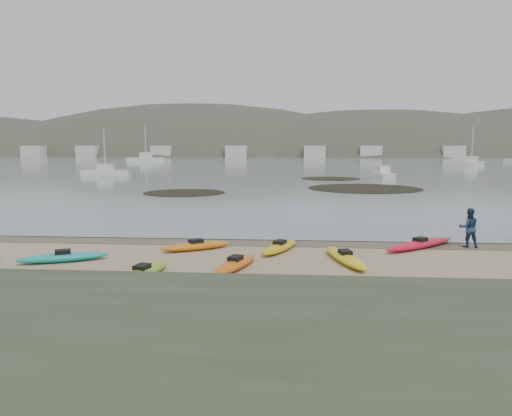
{
  "coord_description": "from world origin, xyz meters",
  "views": [
    {
      "loc": [
        1.82,
        -22.44,
        4.37
      ],
      "look_at": [
        0.0,
        0.0,
        1.5
      ],
      "focal_mm": 35.0,
      "sensor_mm": 36.0,
      "label": 1
    }
  ],
  "objects": [
    {
      "name": "person_east",
      "position": [
        9.18,
        -0.8,
        0.85
      ],
      "size": [
        0.85,
        0.67,
        1.69
      ],
      "primitive_type": "imported",
      "rotation": [
        0.0,
        0.0,
        3.1
      ],
      "color": "navy",
      "rests_on": "ground"
    },
    {
      "name": "kayaks",
      "position": [
        -0.79,
        -3.95,
        0.17
      ],
      "size": [
        19.43,
        8.98,
        0.34
      ],
      "color": "#DD5F13",
      "rests_on": "ground"
    },
    {
      "name": "far_hills",
      "position": [
        39.38,
        193.97,
        -15.93
      ],
      "size": [
        550.0,
        135.0,
        80.0
      ],
      "color": "#384235",
      "rests_on": "ground"
    },
    {
      "name": "kelp_mats",
      "position": [
        4.16,
        29.64,
        0.03
      ],
      "size": [
        26.22,
        27.44,
        0.04
      ],
      "color": "black",
      "rests_on": "water"
    },
    {
      "name": "ground",
      "position": [
        0.0,
        0.0,
        0.0
      ],
      "size": [
        600.0,
        600.0,
        0.0
      ],
      "primitive_type": "plane",
      "color": "tan",
      "rests_on": "ground"
    },
    {
      "name": "wet_sand",
      "position": [
        0.0,
        -0.3,
        0.0
      ],
      "size": [
        60.0,
        60.0,
        0.0
      ],
      "primitive_type": "plane",
      "color": "brown",
      "rests_on": "ground"
    },
    {
      "name": "water",
      "position": [
        0.0,
        300.0,
        0.01
      ],
      "size": [
        1200.0,
        1200.0,
        0.0
      ],
      "primitive_type": "plane",
      "color": "slate",
      "rests_on": "ground"
    },
    {
      "name": "moored_boats",
      "position": [
        3.27,
        83.39,
        0.55
      ],
      "size": [
        98.41,
        65.09,
        1.29
      ],
      "color": "silver",
      "rests_on": "ground"
    },
    {
      "name": "far_town",
      "position": [
        6.0,
        145.0,
        2.0
      ],
      "size": [
        199.0,
        5.0,
        4.0
      ],
      "color": "beige",
      "rests_on": "ground"
    }
  ]
}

